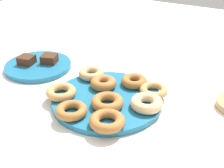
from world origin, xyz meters
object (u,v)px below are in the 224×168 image
at_px(donut_2, 134,81).
at_px(donut_5, 147,103).
at_px(donut_4, 71,110).
at_px(donut_8, 154,90).
at_px(brownie_far, 49,59).
at_px(donut_plate, 107,100).
at_px(donut_6, 107,121).
at_px(brownie_near, 27,60).
at_px(cake_plate, 38,66).
at_px(donut_3, 107,102).
at_px(donut_7, 91,73).
at_px(donut_0, 103,83).
at_px(donut_1, 61,92).

distance_m(donut_2, donut_5, 0.13).
distance_m(donut_4, donut_5, 0.21).
relative_size(donut_8, brownie_far, 1.61).
height_order(donut_plate, donut_2, donut_2).
height_order(donut_2, donut_6, same).
bearing_deg(brownie_near, cake_plate, 26.57).
bearing_deg(donut_8, donut_3, -124.87).
bearing_deg(donut_plate, donut_7, 141.72).
distance_m(donut_3, donut_8, 0.16).
height_order(donut_plate, donut_3, donut_3).
bearing_deg(donut_6, donut_0, 122.88).
relative_size(donut_5, cake_plate, 0.39).
distance_m(donut_2, donut_7, 0.15).
bearing_deg(donut_4, cake_plate, 145.59).
distance_m(donut_plate, donut_0, 0.07).
bearing_deg(donut_8, donut_plate, -142.63).
height_order(donut_plate, donut_7, donut_7).
xyz_separation_m(donut_7, brownie_near, (-0.26, -0.03, 0.00)).
xyz_separation_m(donut_1, donut_7, (0.02, 0.14, 0.00)).
height_order(donut_4, cake_plate, donut_4).
relative_size(donut_1, donut_4, 1.04).
height_order(donut_0, donut_8, donut_0).
distance_m(donut_5, donut_8, 0.08).
relative_size(donut_2, donut_6, 0.88).
bearing_deg(brownie_near, donut_2, 6.52).
relative_size(donut_3, brownie_far, 1.74).
relative_size(donut_4, brownie_far, 1.64).
bearing_deg(donut_7, donut_1, -97.00).
height_order(cake_plate, brownie_near, brownie_near).
bearing_deg(donut_6, donut_2, 96.96).
xyz_separation_m(donut_0, donut_3, (0.06, -0.09, -0.00)).
height_order(donut_4, donut_7, donut_7).
bearing_deg(donut_5, donut_2, 130.14).
relative_size(donut_2, donut_7, 0.97).
xyz_separation_m(donut_1, brownie_near, (-0.24, 0.12, 0.00)).
bearing_deg(donut_5, donut_6, -114.94).
relative_size(donut_0, donut_4, 0.94).
bearing_deg(donut_3, donut_1, -173.86).
relative_size(donut_plate, donut_5, 3.57).
bearing_deg(donut_1, cake_plate, 146.95).
bearing_deg(donut_6, donut_5, 65.06).
height_order(donut_4, donut_8, donut_4).
xyz_separation_m(donut_3, cake_plate, (-0.36, 0.12, -0.02)).
bearing_deg(donut_2, donut_7, -171.99).
xyz_separation_m(donut_2, cake_plate, (-0.37, -0.03, -0.02)).
height_order(donut_1, donut_4, same).
bearing_deg(donut_1, donut_5, 14.25).
distance_m(donut_plate, brownie_far, 0.32).
height_order(donut_1, donut_6, donut_6).
xyz_separation_m(donut_3, donut_6, (0.04, -0.08, -0.00)).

